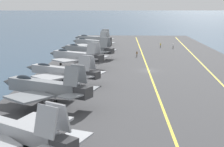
{
  "coord_description": "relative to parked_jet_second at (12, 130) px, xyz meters",
  "views": [
    {
      "loc": [
        -76.63,
        5.71,
        14.95
      ],
      "look_at": [
        -16.25,
        7.75,
        2.9
      ],
      "focal_mm": 55.0,
      "sensor_mm": 36.0,
      "label": 1
    }
  ],
  "objects": [
    {
      "name": "ground_plane",
      "position": [
        44.56,
        -16.78,
        -2.74
      ],
      "size": [
        2000.0,
        2000.0,
        0.0
      ],
      "primitive_type": "plane",
      "color": "#334C66"
    },
    {
      "name": "carrier_deck",
      "position": [
        44.56,
        -16.78,
        -2.54
      ],
      "size": [
        183.57,
        49.42,
        0.4
      ],
      "primitive_type": "cube",
      "color": "#424244",
      "rests_on": "ground"
    },
    {
      "name": "parked_jet_sixth",
      "position": [
        63.07,
        -0.79,
        0.07
      ],
      "size": [
        12.65,
        16.98,
        5.98
      ],
      "color": "gray",
      "rests_on": "carrier_deck"
    },
    {
      "name": "deck_stripe_foul_line",
      "position": [
        44.56,
        -30.37,
        -2.34
      ],
      "size": [
        164.96,
        9.79,
        0.01
      ],
      "primitive_type": "cube",
      "rotation": [
        0.0,
        0.0,
        -0.06
      ],
      "color": "yellow",
      "rests_on": "carrier_deck"
    },
    {
      "name": "parked_jet_fifth",
      "position": [
        48.31,
        0.39,
        0.39
      ],
      "size": [
        12.9,
        15.66,
        6.31
      ],
      "color": "#A8AAAF",
      "rests_on": "carrier_deck"
    },
    {
      "name": "parked_jet_eighth",
      "position": [
        96.1,
        0.44,
        -0.06
      ],
      "size": [
        12.68,
        15.8,
        5.99
      ],
      "color": "#93999E",
      "rests_on": "carrier_deck"
    },
    {
      "name": "crew_white_vest",
      "position": [
        85.53,
        -28.07,
        -1.42
      ],
      "size": [
        0.38,
        0.45,
        1.69
      ],
      "color": "#4C473D",
      "rests_on": "carrier_deck"
    },
    {
      "name": "parked_jet_fourth",
      "position": [
        31.62,
        0.69,
        -0.14
      ],
      "size": [
        12.84,
        16.94,
        5.64
      ],
      "color": "#A8AAAF",
      "rests_on": "carrier_deck"
    },
    {
      "name": "parked_jet_second",
      "position": [
        0.0,
        0.0,
        0.0
      ],
      "size": [
        14.04,
        16.23,
        5.94
      ],
      "color": "#A8AAAF",
      "rests_on": "carrier_deck"
    },
    {
      "name": "parked_jet_third",
      "position": [
        16.39,
        0.48,
        0.43
      ],
      "size": [
        12.87,
        15.92,
        6.47
      ],
      "color": "gray",
      "rests_on": "carrier_deck"
    },
    {
      "name": "crew_brown_vest",
      "position": [
        65.49,
        -14.91,
        -1.43
      ],
      "size": [
        0.35,
        0.43,
        1.67
      ],
      "color": "#4C473D",
      "rests_on": "carrier_deck"
    },
    {
      "name": "deck_stripe_centerline",
      "position": [
        44.56,
        -16.78,
        -2.34
      ],
      "size": [
        165.21,
        0.36,
        0.01
      ],
      "primitive_type": "cube",
      "color": "yellow",
      "rests_on": "carrier_deck"
    },
    {
      "name": "parked_jet_seventh",
      "position": [
        79.88,
        -0.58,
        0.24
      ],
      "size": [
        13.19,
        15.37,
        6.42
      ],
      "color": "#9EA3A8",
      "rests_on": "carrier_deck"
    },
    {
      "name": "crew_yellow_vest",
      "position": [
        87.75,
        -24.0,
        -1.43
      ],
      "size": [
        0.43,
        0.35,
        1.66
      ],
      "color": "#4C473D",
      "rests_on": "carrier_deck"
    }
  ]
}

